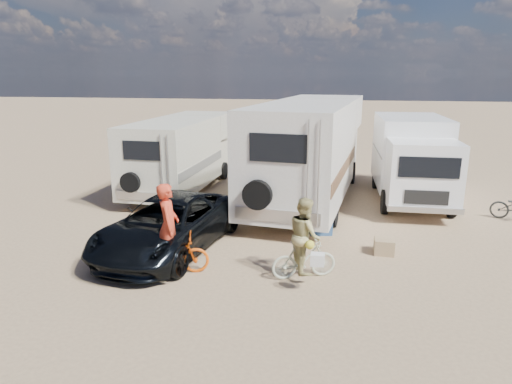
% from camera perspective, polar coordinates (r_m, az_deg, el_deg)
% --- Properties ---
extents(ground, '(140.00, 140.00, 0.00)m').
position_cam_1_polar(ground, '(10.34, 4.07, -10.52)').
color(ground, tan).
rests_on(ground, ground).
extents(rv_main, '(3.84, 9.66, 3.49)m').
position_cam_1_polar(rv_main, '(16.10, 6.94, 5.16)').
color(rv_main, white).
rests_on(rv_main, ground).
extents(rv_left, '(2.48, 6.94, 2.77)m').
position_cam_1_polar(rv_left, '(17.60, -9.27, 4.70)').
color(rv_left, beige).
rests_on(rv_left, ground).
extents(box_truck, '(2.33, 5.63, 2.92)m').
position_cam_1_polar(box_truck, '(16.65, 19.22, 3.76)').
color(box_truck, white).
rests_on(box_truck, ground).
extents(dark_suv, '(3.00, 5.21, 1.37)m').
position_cam_1_polar(dark_suv, '(11.70, -11.03, -4.07)').
color(dark_suv, black).
rests_on(dark_suv, ground).
extents(bike_man, '(1.85, 1.08, 0.92)m').
position_cam_1_polar(bike_man, '(10.42, -10.85, -7.79)').
color(bike_man, '#D74D08').
rests_on(bike_man, ground).
extents(bike_woman, '(1.52, 0.94, 0.89)m').
position_cam_1_polar(bike_woman, '(10.08, 6.11, -8.49)').
color(bike_woman, '#B2B99C').
rests_on(bike_woman, ground).
extents(rider_man, '(0.64, 0.81, 1.93)m').
position_cam_1_polar(rider_man, '(10.24, -10.99, -5.17)').
color(rider_man, red).
rests_on(rider_man, ground).
extents(rider_woman, '(0.89, 0.99, 1.67)m').
position_cam_1_polar(rider_woman, '(9.93, 6.17, -6.40)').
color(rider_woman, tan).
rests_on(rider_woman, ground).
extents(cooler, '(0.69, 0.56, 0.49)m').
position_cam_1_polar(cooler, '(12.90, 8.20, -4.20)').
color(cooler, '#2B5086').
rests_on(cooler, ground).
extents(crate, '(0.50, 0.50, 0.39)m').
position_cam_1_polar(crate, '(11.86, 15.94, -6.63)').
color(crate, '#9B7F59').
rests_on(crate, ground).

